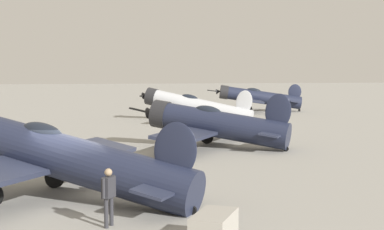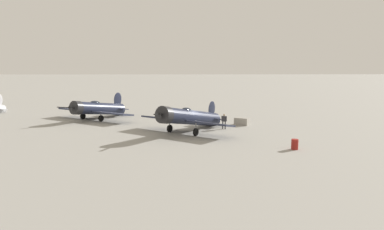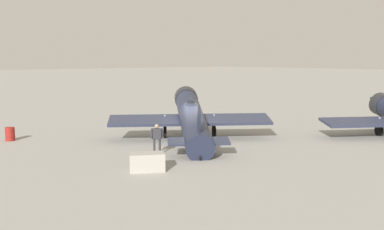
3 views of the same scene
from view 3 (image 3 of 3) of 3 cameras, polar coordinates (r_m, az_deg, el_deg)
The scene contains 5 objects.
ground_plane at distance 26.82m, azimuth 0.00°, elevation -3.81°, with size 400.00×400.00×0.00m, color gray.
airplane_foreground at distance 27.06m, azimuth -0.10°, elevation -0.29°, with size 10.01×10.70×3.46m.
ground_crew_mechanic at distance 23.46m, azimuth -4.85°, elevation -2.91°, with size 0.58×0.45×1.73m.
equipment_crate at distance 20.18m, azimuth -6.20°, elevation -6.43°, with size 1.90×1.62×0.88m.
fuel_drum at distance 29.89m, azimuth -23.73°, elevation -2.41°, with size 0.63×0.63×0.89m.
Camera 3 is at (17.08, 19.97, 5.34)m, focal length 38.80 mm.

